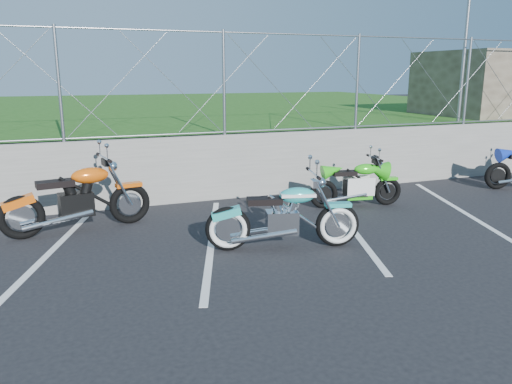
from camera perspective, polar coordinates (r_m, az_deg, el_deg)
name	(u,v)px	position (r m, az deg, el deg)	size (l,w,h in m)	color
ground	(232,263)	(6.78, -2.78, -8.13)	(90.00, 90.00, 0.00)	black
retaining_wall	(176,170)	(9.87, -9.10, 2.52)	(30.00, 0.22, 1.30)	slate
grass_field	(122,123)	(19.69, -15.11, 7.61)	(30.00, 20.00, 1.30)	#1F4C14
stone_building	(510,83)	(16.93, 27.06, 11.02)	(5.00, 3.00, 1.80)	brown
chain_link_fence	(173,83)	(9.70, -9.47, 12.13)	(28.00, 0.03, 2.00)	gray
sign_pole	(464,60)	(13.47, 22.64, 13.76)	(0.08, 0.08, 3.00)	gray
parking_lines	(284,232)	(8.06, 3.17, -4.55)	(18.29, 4.31, 0.01)	silver
cruiser_turquoise	(285,219)	(7.20, 3.37, -3.05)	(2.21, 0.77, 1.12)	black
naked_orange	(80,200)	(8.47, -19.51, -0.91)	(2.35, 0.80, 1.18)	black
sportbike_green	(358,186)	(9.66, 11.54, 0.71)	(1.82, 0.65, 0.95)	black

